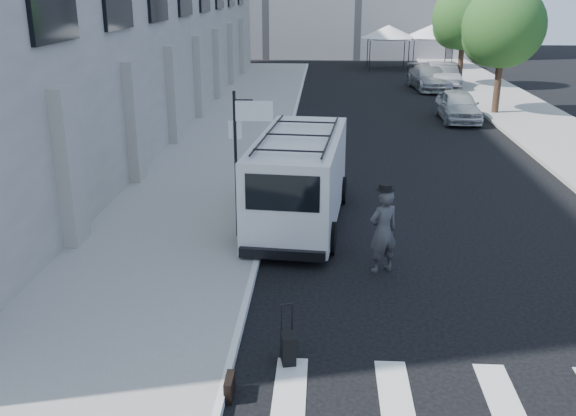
# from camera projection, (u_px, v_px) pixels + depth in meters

# --- Properties ---
(ground) EXTENTS (120.00, 120.00, 0.00)m
(ground) POSITION_uv_depth(u_px,v_px,m) (349.00, 307.00, 12.41)
(ground) COLOR black
(ground) RESTS_ON ground
(sidewalk_left) EXTENTS (4.50, 48.00, 0.15)m
(sidewalk_left) POSITION_uv_depth(u_px,v_px,m) (239.00, 128.00, 27.72)
(sidewalk_left) COLOR gray
(sidewalk_left) RESTS_ON ground
(sidewalk_right) EXTENTS (4.00, 56.00, 0.15)m
(sidewalk_right) POSITION_uv_depth(u_px,v_px,m) (524.00, 114.00, 30.76)
(sidewalk_right) COLOR gray
(sidewalk_right) RESTS_ON ground
(sign_pole) EXTENTS (1.03, 0.07, 3.50)m
(sign_pole) POSITION_uv_depth(u_px,v_px,m) (245.00, 135.00, 14.69)
(sign_pole) COLOR black
(sign_pole) RESTS_ON sidewalk_left
(tree_near) EXTENTS (3.80, 3.83, 6.03)m
(tree_near) POSITION_uv_depth(u_px,v_px,m) (500.00, 30.00, 29.71)
(tree_near) COLOR black
(tree_near) RESTS_ON ground
(tree_far) EXTENTS (3.80, 3.83, 6.03)m
(tree_far) POSITION_uv_depth(u_px,v_px,m) (462.00, 20.00, 38.20)
(tree_far) COLOR black
(tree_far) RESTS_ON ground
(tent_left) EXTENTS (4.00, 4.00, 3.20)m
(tent_left) POSITION_uv_depth(u_px,v_px,m) (389.00, 32.00, 47.15)
(tent_left) COLOR black
(tent_left) RESTS_ON ground
(tent_right) EXTENTS (4.00, 4.00, 3.20)m
(tent_right) POSITION_uv_depth(u_px,v_px,m) (431.00, 32.00, 47.45)
(tent_right) COLOR black
(tent_right) RESTS_ON ground
(businessman) EXTENTS (0.81, 0.71, 1.86)m
(businessman) POSITION_uv_depth(u_px,v_px,m) (383.00, 231.00, 13.66)
(businessman) COLOR #3D3E40
(businessman) RESTS_ON ground
(briefcase) EXTENTS (0.12, 0.44, 0.34)m
(briefcase) POSITION_uv_depth(u_px,v_px,m) (229.00, 387.00, 9.63)
(briefcase) COLOR black
(briefcase) RESTS_ON ground
(suitcase) EXTENTS (0.29, 0.39, 0.99)m
(suitcase) POSITION_uv_depth(u_px,v_px,m) (288.00, 348.00, 10.50)
(suitcase) COLOR black
(suitcase) RESTS_ON ground
(cargo_van) EXTENTS (2.59, 6.29, 2.31)m
(cargo_van) POSITION_uv_depth(u_px,v_px,m) (300.00, 178.00, 16.53)
(cargo_van) COLOR silver
(cargo_van) RESTS_ON ground
(parked_car_a) EXTENTS (1.67, 4.12, 1.40)m
(parked_car_a) POSITION_uv_depth(u_px,v_px,m) (458.00, 106.00, 29.35)
(parked_car_a) COLOR #B0B4B8
(parked_car_a) RESTS_ON ground
(parked_car_b) EXTENTS (1.63, 4.65, 1.53)m
(parked_car_b) POSITION_uv_depth(u_px,v_px,m) (442.00, 76.00, 38.75)
(parked_car_b) COLOR #585B5F
(parked_car_b) RESTS_ON ground
(parked_car_c) EXTENTS (2.43, 5.00, 1.40)m
(parked_car_c) POSITION_uv_depth(u_px,v_px,m) (429.00, 78.00, 38.29)
(parked_car_c) COLOR #94989C
(parked_car_c) RESTS_ON ground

